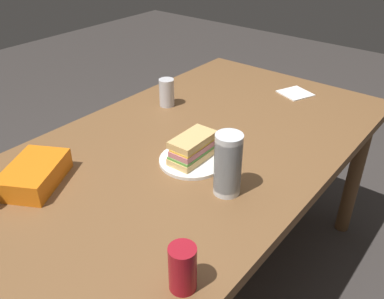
# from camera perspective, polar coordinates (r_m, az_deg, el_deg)

# --- Properties ---
(ground_plane) EXTENTS (8.00, 8.00, 0.00)m
(ground_plane) POSITION_cam_1_polar(r_m,az_deg,el_deg) (2.01, 0.28, -17.50)
(ground_plane) COLOR #383330
(dining_table) EXTENTS (1.70, 0.99, 0.74)m
(dining_table) POSITION_cam_1_polar(r_m,az_deg,el_deg) (1.57, 0.34, -1.49)
(dining_table) COLOR brown
(dining_table) RESTS_ON ground_plane
(paper_plate) EXTENTS (0.23, 0.23, 0.01)m
(paper_plate) POSITION_cam_1_polar(r_m,az_deg,el_deg) (1.41, 0.00, -1.53)
(paper_plate) COLOR white
(paper_plate) RESTS_ON dining_table
(sandwich) EXTENTS (0.18, 0.10, 0.08)m
(sandwich) POSITION_cam_1_polar(r_m,az_deg,el_deg) (1.39, 0.03, 0.19)
(sandwich) COLOR #DBB26B
(sandwich) RESTS_ON paper_plate
(soda_can_red) EXTENTS (0.07, 0.07, 0.12)m
(soda_can_red) POSITION_cam_1_polar(r_m,az_deg,el_deg) (0.96, -1.33, -16.35)
(soda_can_red) COLOR maroon
(soda_can_red) RESTS_ON dining_table
(chip_bag) EXTENTS (0.27, 0.24, 0.07)m
(chip_bag) POSITION_cam_1_polar(r_m,az_deg,el_deg) (1.38, -21.29, -3.25)
(chip_bag) COLOR orange
(chip_bag) RESTS_ON dining_table
(plastic_cup_stack) EXTENTS (0.08, 0.08, 0.20)m
(plastic_cup_stack) POSITION_cam_1_polar(r_m,az_deg,el_deg) (1.22, 5.07, -2.11)
(plastic_cup_stack) COLOR silver
(plastic_cup_stack) RESTS_ON dining_table
(soda_can_silver) EXTENTS (0.07, 0.07, 0.12)m
(soda_can_silver) POSITION_cam_1_polar(r_m,az_deg,el_deg) (1.79, -3.58, 8.01)
(soda_can_silver) COLOR silver
(soda_can_silver) RESTS_ON dining_table
(paper_napkin) EXTENTS (0.17, 0.17, 0.01)m
(paper_napkin) POSITION_cam_1_polar(r_m,az_deg,el_deg) (1.99, 14.34, 7.67)
(paper_napkin) COLOR white
(paper_napkin) RESTS_ON dining_table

